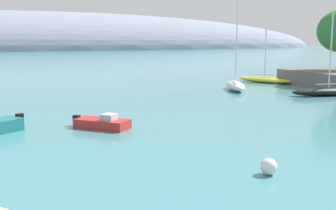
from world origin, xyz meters
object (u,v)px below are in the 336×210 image
(sailboat_white_mid_mooring, at_px, (235,85))
(sailboat_yellow_outer_mooring, at_px, (264,79))
(mooring_buoy_white, at_px, (269,167))
(sailboat_black_near_shore, at_px, (328,91))
(motorboat_red_outer, at_px, (102,123))

(sailboat_white_mid_mooring, bearing_deg, sailboat_yellow_outer_mooring, -33.72)
(mooring_buoy_white, bearing_deg, sailboat_white_mid_mooring, 61.55)
(sailboat_white_mid_mooring, height_order, sailboat_yellow_outer_mooring, sailboat_white_mid_mooring)
(sailboat_white_mid_mooring, relative_size, sailboat_yellow_outer_mooring, 1.35)
(sailboat_white_mid_mooring, distance_m, sailboat_yellow_outer_mooring, 10.20)
(sailboat_black_near_shore, xyz_separation_m, sailboat_yellow_outer_mooring, (1.45, 13.65, -0.06))
(sailboat_black_near_shore, xyz_separation_m, sailboat_white_mid_mooring, (-6.80, 7.67, 0.13))
(sailboat_black_near_shore, height_order, motorboat_red_outer, sailboat_black_near_shore)
(sailboat_yellow_outer_mooring, bearing_deg, motorboat_red_outer, -79.43)
(sailboat_black_near_shore, height_order, mooring_buoy_white, sailboat_black_near_shore)
(sailboat_white_mid_mooring, height_order, motorboat_red_outer, sailboat_white_mid_mooring)
(motorboat_red_outer, bearing_deg, sailboat_black_near_shore, 60.13)
(sailboat_white_mid_mooring, bearing_deg, mooring_buoy_white, 171.91)
(sailboat_black_near_shore, bearing_deg, motorboat_red_outer, 24.35)
(sailboat_white_mid_mooring, distance_m, motorboat_red_outer, 24.23)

